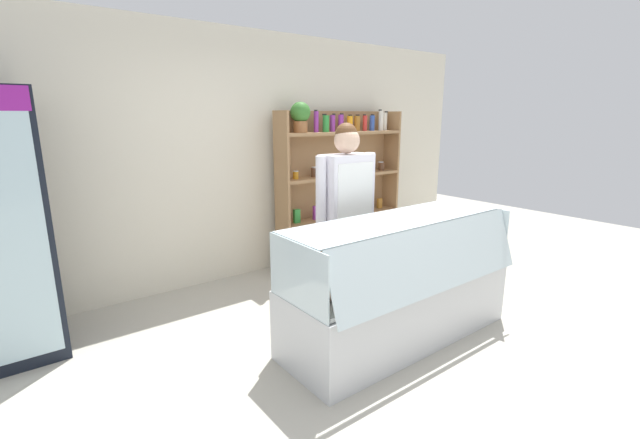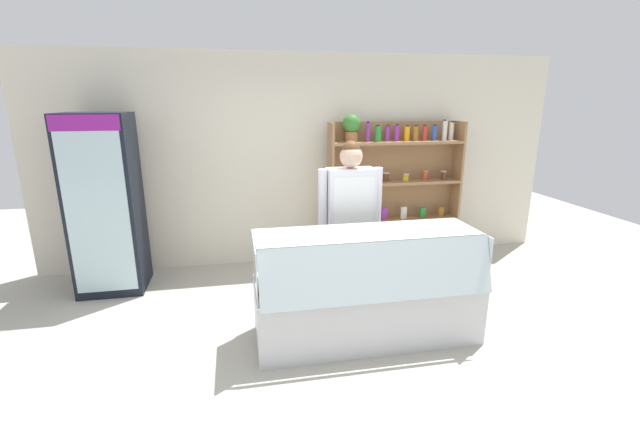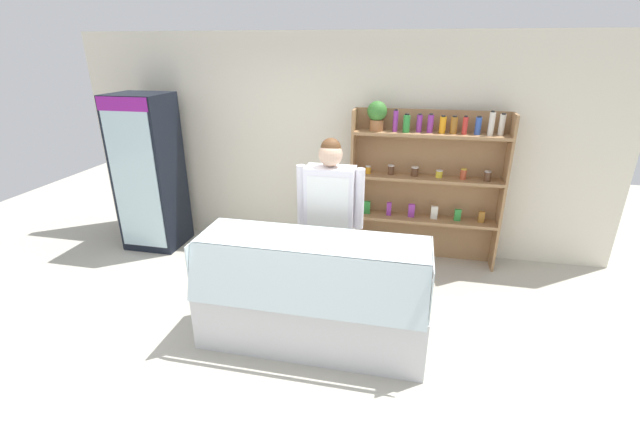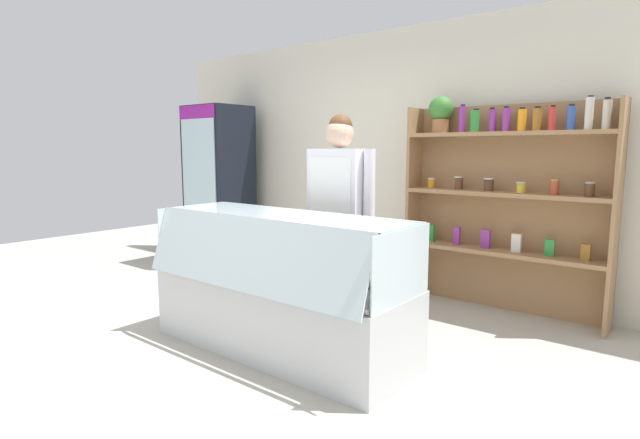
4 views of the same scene
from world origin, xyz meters
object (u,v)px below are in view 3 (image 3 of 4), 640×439
at_px(deli_display_case, 312,311).
at_px(shop_clerk, 330,209).
at_px(drinks_fridge, 149,173).
at_px(shelving_unit, 422,176).

distance_m(deli_display_case, shop_clerk, 1.00).
xyz_separation_m(drinks_fridge, shop_clerk, (2.57, -0.90, 0.04)).
xyz_separation_m(shelving_unit, shop_clerk, (-0.89, -1.21, -0.04)).
distance_m(drinks_fridge, deli_display_case, 3.08).
bearing_deg(drinks_fridge, shop_clerk, -19.41).
distance_m(shelving_unit, deli_display_case, 2.24).
bearing_deg(drinks_fridge, shelving_unit, 5.11).
distance_m(shelving_unit, shop_clerk, 1.50).
height_order(shelving_unit, deli_display_case, shelving_unit).
bearing_deg(shelving_unit, shop_clerk, -126.13).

